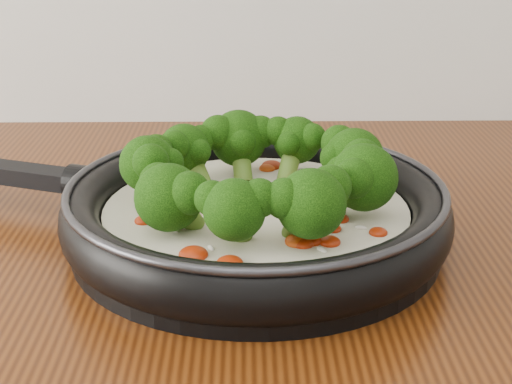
{
  "coord_description": "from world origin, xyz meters",
  "views": [
    {
      "loc": [
        -0.0,
        0.47,
        1.19
      ],
      "look_at": [
        0.0,
        1.09,
        0.95
      ],
      "focal_mm": 53.07,
      "sensor_mm": 36.0,
      "label": 1
    }
  ],
  "objects": [
    {
      "name": "skillet",
      "position": [
        0.0,
        1.09,
        0.94
      ],
      "size": [
        0.57,
        0.44,
        0.1
      ],
      "color": "black",
      "rests_on": "counter"
    }
  ]
}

